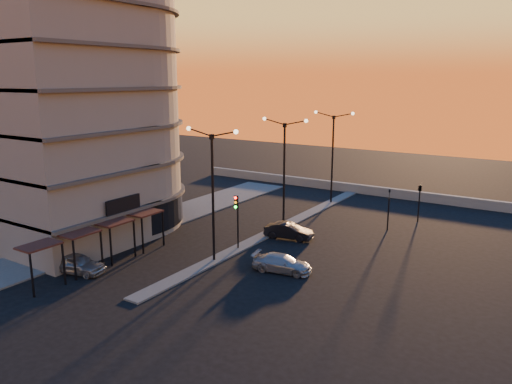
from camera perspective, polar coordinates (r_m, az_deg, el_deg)
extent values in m
plane|color=black|center=(36.09, -4.80, -7.87)|extent=(120.00, 120.00, 0.00)
cube|color=#474745|center=(45.55, -12.27, -3.60)|extent=(5.00, 40.00, 0.12)
cube|color=#474745|center=(43.98, 3.15, -3.91)|extent=(1.20, 36.00, 0.12)
cube|color=slate|center=(57.21, 12.87, 0.21)|extent=(44.00, 0.50, 1.00)
cylinder|color=slate|center=(44.99, -18.12, 11.95)|extent=(14.00, 14.00, 25.00)
cube|color=slate|center=(41.99, -23.48, 11.50)|extent=(14.00, 10.00, 25.00)
cylinder|color=black|center=(46.36, -17.18, -1.62)|extent=(14.16, 14.16, 2.40)
cube|color=black|center=(38.05, -14.92, -1.49)|extent=(0.15, 3.20, 1.20)
cylinder|color=black|center=(34.75, -4.94, -0.92)|extent=(0.18, 0.18, 9.00)
cube|color=black|center=(33.96, -5.09, 6.31)|extent=(0.25, 0.25, 0.35)
sphere|color=#FFE5B2|center=(35.17, -7.70, 7.21)|extent=(0.32, 0.32, 0.32)
sphere|color=#FFE5B2|center=(32.73, -2.31, 6.89)|extent=(0.32, 0.32, 0.32)
cylinder|color=black|center=(42.90, 3.23, 1.78)|extent=(0.18, 0.18, 9.00)
cube|color=black|center=(42.27, 3.30, 7.64)|extent=(0.25, 0.25, 0.35)
sphere|color=#FFE5B2|center=(43.25, 0.98, 8.37)|extent=(0.32, 0.32, 0.32)
sphere|color=#FFE5B2|center=(41.29, 5.75, 8.09)|extent=(0.32, 0.32, 0.32)
cylinder|color=black|center=(51.71, 8.72, 3.56)|extent=(0.18, 0.18, 9.00)
cube|color=black|center=(51.18, 8.88, 8.43)|extent=(0.25, 0.25, 0.35)
sphere|color=#FFE5B2|center=(51.99, 6.86, 9.06)|extent=(0.32, 0.32, 0.32)
sphere|color=#FFE5B2|center=(50.38, 11.00, 8.79)|extent=(0.32, 0.32, 0.32)
cylinder|color=black|center=(37.85, -2.08, -4.27)|extent=(0.12, 0.12, 3.20)
cube|color=black|center=(37.13, -2.27, -1.17)|extent=(0.28, 0.16, 1.00)
sphere|color=#FF0C05|center=(36.97, -2.36, -0.67)|extent=(0.20, 0.20, 0.20)
sphere|color=orange|center=(37.05, -2.36, -1.20)|extent=(0.20, 0.20, 0.20)
sphere|color=#0CFF26|center=(37.14, -2.35, -1.72)|extent=(0.20, 0.20, 0.20)
cylinder|color=black|center=(44.09, 14.87, -2.48)|extent=(0.12, 0.12, 2.80)
imported|color=black|center=(43.66, 15.01, -0.20)|extent=(0.13, 0.16, 0.80)
cylinder|color=black|center=(47.43, 18.10, -1.61)|extent=(0.12, 0.12, 2.80)
imported|color=black|center=(47.03, 18.26, 0.51)|extent=(0.42, 1.99, 0.80)
imported|color=#909497|center=(35.75, -19.80, -7.69)|extent=(4.16, 2.43, 1.33)
imported|color=black|center=(40.68, 3.76, -4.46)|extent=(4.09, 1.99, 1.29)
imported|color=#919498|center=(33.96, 2.99, -8.14)|extent=(4.29, 2.36, 1.18)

